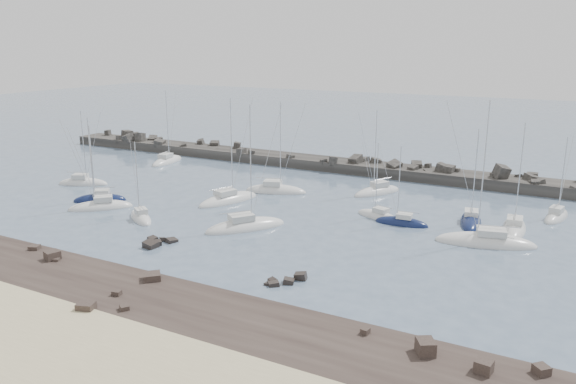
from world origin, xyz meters
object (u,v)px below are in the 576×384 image
(sailboat_3, at_px, (228,201))
(sailboat_11, at_px, (485,243))
(sailboat_10, at_px, (514,229))
(sailboat_8, at_px, (471,222))
(sailboat_12, at_px, (556,217))
(sailboat_4, at_px, (276,191))
(sailboat_13, at_px, (402,223))
(sailboat_6, at_px, (377,192))
(sailboat_2, at_px, (100,200))
(sailboat_14, at_px, (101,208))
(sailboat_7, at_px, (245,227))
(sailboat_5, at_px, (141,218))
(sailboat_0, at_px, (83,184))
(sailboat_1, at_px, (167,162))
(sailboat_9, at_px, (379,217))

(sailboat_3, distance_m, sailboat_11, 36.85)
(sailboat_10, bearing_deg, sailboat_11, -108.05)
(sailboat_8, height_order, sailboat_12, sailboat_8)
(sailboat_4, xyz_separation_m, sailboat_13, (22.38, -6.43, -0.02))
(sailboat_12, bearing_deg, sailboat_13, -145.15)
(sailboat_3, bearing_deg, sailboat_6, 39.54)
(sailboat_6, bearing_deg, sailboat_11, -40.06)
(sailboat_12, bearing_deg, sailboat_3, -162.32)
(sailboat_3, bearing_deg, sailboat_12, 17.68)
(sailboat_4, height_order, sailboat_12, sailboat_4)
(sailboat_2, relative_size, sailboat_14, 0.87)
(sailboat_4, height_order, sailboat_8, sailboat_4)
(sailboat_7, relative_size, sailboat_11, 0.94)
(sailboat_5, bearing_deg, sailboat_4, 66.30)
(sailboat_8, bearing_deg, sailboat_3, -169.15)
(sailboat_7, relative_size, sailboat_14, 1.20)
(sailboat_7, distance_m, sailboat_10, 33.95)
(sailboat_0, xyz_separation_m, sailboat_8, (60.93, 9.16, -0.01))
(sailboat_3, bearing_deg, sailboat_0, -174.35)
(sailboat_3, distance_m, sailboat_14, 18.14)
(sailboat_2, relative_size, sailboat_7, 0.73)
(sailboat_6, distance_m, sailboat_13, 15.45)
(sailboat_6, bearing_deg, sailboat_5, -130.54)
(sailboat_1, bearing_deg, sailboat_6, -3.84)
(sailboat_9, distance_m, sailboat_10, 17.04)
(sailboat_9, bearing_deg, sailboat_13, -20.07)
(sailboat_0, distance_m, sailboat_2, 11.72)
(sailboat_2, distance_m, sailboat_11, 54.49)
(sailboat_0, height_order, sailboat_12, sailboat_0)
(sailboat_1, xyz_separation_m, sailboat_9, (48.80, -14.93, -0.02))
(sailboat_3, xyz_separation_m, sailboat_4, (3.56, 8.05, 0.00))
(sailboat_6, height_order, sailboat_8, sailboat_6)
(sailboat_4, distance_m, sailboat_7, 18.25)
(sailboat_3, height_order, sailboat_8, sailboat_3)
(sailboat_6, bearing_deg, sailboat_8, -28.03)
(sailboat_3, xyz_separation_m, sailboat_14, (-14.01, -11.53, 0.00))
(sailboat_4, bearing_deg, sailboat_13, -16.04)
(sailboat_9, distance_m, sailboat_12, 23.85)
(sailboat_9, bearing_deg, sailboat_2, -163.60)
(sailboat_2, relative_size, sailboat_9, 1.12)
(sailboat_8, distance_m, sailboat_14, 51.06)
(sailboat_0, relative_size, sailboat_11, 0.74)
(sailboat_6, bearing_deg, sailboat_0, -158.77)
(sailboat_0, bearing_deg, sailboat_13, 4.63)
(sailboat_0, bearing_deg, sailboat_1, 87.92)
(sailboat_3, height_order, sailboat_14, sailboat_3)
(sailboat_1, bearing_deg, sailboat_7, -37.63)
(sailboat_3, relative_size, sailboat_10, 1.13)
(sailboat_0, relative_size, sailboat_7, 0.79)
(sailboat_2, relative_size, sailboat_4, 0.80)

